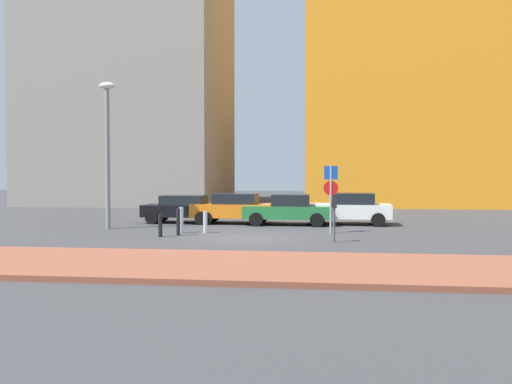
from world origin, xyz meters
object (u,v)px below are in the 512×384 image
(street_lamp, at_px, (107,142))
(traffic_bollard_edge, at_px, (160,225))
(parked_car_white, at_px, (349,208))
(parking_meter, at_px, (334,215))
(traffic_bollard_mid, at_px, (178,222))
(traffic_bollard_near, at_px, (205,222))
(parked_car_black, at_px, (184,208))
(parking_sign_post, at_px, (331,191))
(parked_car_orange, at_px, (234,208))
(parked_car_green, at_px, (288,209))
(traffic_bollard_far, at_px, (181,220))

(street_lamp, relative_size, traffic_bollard_edge, 7.35)
(parked_car_white, bearing_deg, parking_meter, -98.46)
(traffic_bollard_mid, bearing_deg, traffic_bollard_edge, -137.53)
(traffic_bollard_mid, xyz_separation_m, traffic_bollard_edge, (-0.56, -0.51, -0.09))
(street_lamp, bearing_deg, traffic_bollard_near, -13.44)
(parked_car_black, relative_size, street_lamp, 0.62)
(parking_sign_post, relative_size, traffic_bollard_mid, 2.61)
(parked_car_orange, bearing_deg, parked_car_green, -7.07)
(parked_car_orange, height_order, parking_meter, parking_meter)
(parked_car_white, height_order, traffic_bollard_far, parked_car_white)
(street_lamp, bearing_deg, traffic_bollard_far, -18.69)
(parked_car_black, bearing_deg, traffic_bollard_mid, -77.22)
(parked_car_green, xyz_separation_m, street_lamp, (-7.82, -2.68, 3.09))
(street_lamp, height_order, traffic_bollard_far, street_lamp)
(parked_car_green, distance_m, parked_car_white, 2.95)
(parking_sign_post, relative_size, traffic_bollard_edge, 3.16)
(parked_car_green, xyz_separation_m, parking_meter, (1.92, -6.05, 0.22))
(parked_car_white, relative_size, traffic_bollard_far, 3.90)
(parking_meter, height_order, traffic_bollard_mid, parking_meter)
(parking_meter, distance_m, street_lamp, 10.70)
(parked_car_orange, bearing_deg, parking_sign_post, -37.88)
(traffic_bollard_far, xyz_separation_m, traffic_bollard_edge, (-0.46, -1.33, -0.09))
(parking_sign_post, bearing_deg, traffic_bollard_far, -173.65)
(parked_car_black, bearing_deg, parking_sign_post, -27.14)
(parked_car_green, height_order, parking_meter, parking_meter)
(traffic_bollard_mid, distance_m, traffic_bollard_far, 0.83)
(parked_car_white, height_order, parking_meter, parked_car_white)
(parked_car_orange, height_order, traffic_bollard_near, parked_car_orange)
(parked_car_black, distance_m, parked_car_green, 5.25)
(parked_car_black, xyz_separation_m, parking_meter, (7.15, -6.46, 0.22))
(parked_car_white, relative_size, traffic_bollard_near, 4.67)
(parked_car_orange, height_order, parking_sign_post, parking_sign_post)
(traffic_bollard_edge, bearing_deg, parked_car_black, 96.11)
(street_lamp, distance_m, traffic_bollard_edge, 5.33)
(traffic_bollard_near, xyz_separation_m, traffic_bollard_mid, (-0.87, -0.95, 0.09))
(traffic_bollard_far, bearing_deg, parking_meter, -19.28)
(traffic_bollard_mid, bearing_deg, parked_car_green, 49.40)
(parked_car_black, xyz_separation_m, traffic_bollard_near, (2.04, -4.20, -0.29))
(traffic_bollard_edge, bearing_deg, parked_car_white, 37.49)
(parked_car_white, bearing_deg, parking_sign_post, -104.81)
(parked_car_black, distance_m, parking_meter, 9.64)
(parked_car_black, height_order, street_lamp, street_lamp)
(parked_car_black, relative_size, traffic_bollard_near, 4.51)
(parked_car_black, bearing_deg, parked_car_green, -4.55)
(parked_car_orange, bearing_deg, traffic_bollard_edge, -109.07)
(street_lamp, distance_m, traffic_bollard_mid, 5.41)
(parked_car_green, bearing_deg, traffic_bollard_edge, -131.35)
(parked_car_green, distance_m, traffic_bollard_edge, 7.00)
(parking_sign_post, bearing_deg, parked_car_black, 152.86)
(traffic_bollard_far, bearing_deg, parked_car_white, 32.14)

